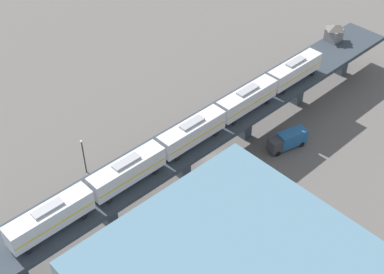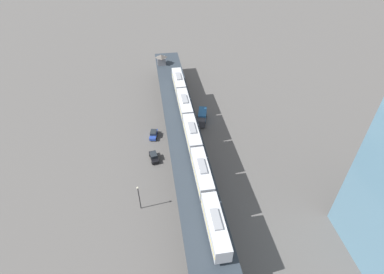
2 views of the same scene
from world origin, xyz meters
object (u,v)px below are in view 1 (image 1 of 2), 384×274
(signal_hut, at_px, (334,32))
(delivery_truck, at_px, (288,140))
(subway_train, at_px, (192,132))
(street_car_black, at_px, (169,138))
(street_lamp, at_px, (83,154))
(street_car_blue, at_px, (208,117))

(signal_hut, bearing_deg, delivery_truck, 111.43)
(subway_train, xyz_separation_m, street_car_black, (9.47, -3.15, -9.02))
(signal_hut, distance_m, delivery_truck, 28.22)
(subway_train, distance_m, delivery_truck, 20.17)
(street_lamp, bearing_deg, delivery_truck, -122.50)
(signal_hut, distance_m, street_car_black, 40.91)
(street_car_black, height_order, street_lamp, street_lamp)
(delivery_truck, xyz_separation_m, street_lamp, (18.79, 29.49, 2.35))
(subway_train, relative_size, street_car_blue, 13.39)
(street_lamp, bearing_deg, street_car_black, -103.52)
(street_lamp, bearing_deg, subway_train, -137.62)
(street_car_blue, relative_size, street_lamp, 0.67)
(street_car_black, xyz_separation_m, street_car_blue, (-0.37, -9.32, 0.00))
(signal_hut, bearing_deg, street_car_blue, 80.95)
(street_car_black, height_order, delivery_truck, delivery_truck)
(subway_train, xyz_separation_m, street_lamp, (13.11, 11.96, -5.85))
(subway_train, distance_m, signal_hut, 43.09)
(delivery_truck, bearing_deg, street_lamp, 57.50)
(street_car_blue, distance_m, street_lamp, 24.95)
(subway_train, height_order, street_car_blue, subway_train)
(street_car_black, relative_size, delivery_truck, 0.62)
(subway_train, relative_size, delivery_truck, 8.29)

